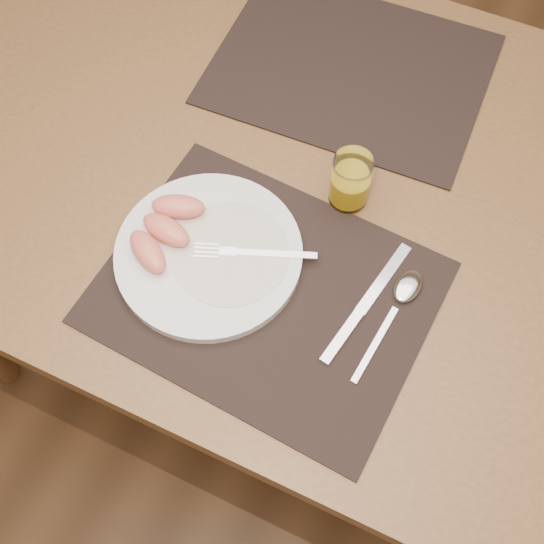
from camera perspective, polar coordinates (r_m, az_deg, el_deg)
The scene contains 11 objects.
ground at distance 1.74m, azimuth 2.01°, elevation -6.14°, with size 5.00×5.00×0.00m, color brown.
table at distance 1.14m, azimuth 3.06°, elevation 6.02°, with size 1.40×0.90×0.75m.
placemat_near at distance 0.96m, azimuth -0.52°, elevation -1.70°, with size 0.45×0.35×0.00m, color black.
placemat_far at distance 1.21m, azimuth 6.56°, elevation 16.54°, with size 0.45×0.35×0.00m, color black.
plate at distance 0.98m, azimuth -5.32°, elevation 1.52°, with size 0.27×0.27×0.02m, color white.
plate_dressing at distance 0.97m, azimuth -3.52°, elevation 1.58°, with size 0.17×0.17×0.00m.
fork at distance 0.97m, azimuth -2.32°, elevation 1.64°, with size 0.17×0.08×0.00m.
knife at distance 0.95m, azimuth 7.34°, elevation -3.34°, with size 0.05×0.22×0.01m.
spoon at distance 0.97m, azimuth 10.91°, elevation -1.87°, with size 0.04×0.19×0.01m.
juice_glass at distance 1.01m, azimuth 6.57°, elevation 7.46°, with size 0.06×0.06×0.09m.
grapefruit_wedges at distance 0.98m, azimuth -9.01°, elevation 3.57°, with size 0.09×0.15×0.03m.
Camera 1 is at (0.21, -0.59, 1.62)m, focal length 45.00 mm.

